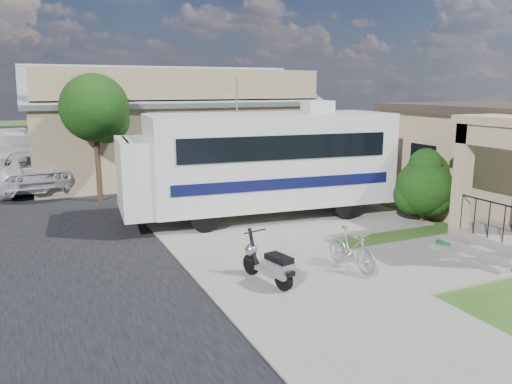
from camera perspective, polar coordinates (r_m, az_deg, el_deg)
name	(u,v)px	position (r m, az deg, el deg)	size (l,w,h in m)	color
ground	(319,264)	(11.99, 7.22, -8.15)	(120.00, 120.00, 0.00)	#203E10
sidewalk_slab	(168,189)	(20.58, -9.97, 0.35)	(4.00, 80.00, 0.06)	slate
driveway_slab	(286,213)	(16.43, 3.46, -2.44)	(7.00, 6.00, 0.05)	slate
walk_slab	(447,258)	(13.05, 20.97, -7.07)	(4.00, 3.00, 0.05)	slate
warehouse	(166,132)	(24.36, -10.24, 6.77)	(12.50, 8.40, 5.04)	#826F51
street_tree_a	(97,111)	(18.76, -17.67, 8.78)	(2.44, 2.40, 4.58)	#2E2114
street_tree_b	(73,100)	(28.70, -20.22, 9.80)	(2.44, 2.40, 4.73)	#2E2114
street_tree_c	(62,101)	(37.68, -21.31, 9.62)	(2.44, 2.40, 4.42)	#2E2114
motorhome	(260,160)	(15.64, 0.51, 3.67)	(8.61, 3.39, 4.31)	#BAB9B6
shrub	(424,185)	(16.04, 18.68, 0.81)	(1.88, 1.79, 2.30)	#2E2114
scooter	(270,265)	(10.49, 1.63, -8.30)	(0.69, 1.59, 1.05)	black
bicycle	(351,251)	(11.51, 10.86, -6.68)	(0.44, 1.55, 0.93)	#9D9DA4
pickup_truck	(32,169)	(22.35, -24.19, 2.38)	(2.63, 5.71, 1.59)	silver
van	(17,148)	(29.42, -25.66, 4.54)	(2.55, 6.27, 1.82)	silver
garden_hose	(444,246)	(13.76, 20.69, -5.78)	(0.41, 0.41, 0.19)	#125B25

